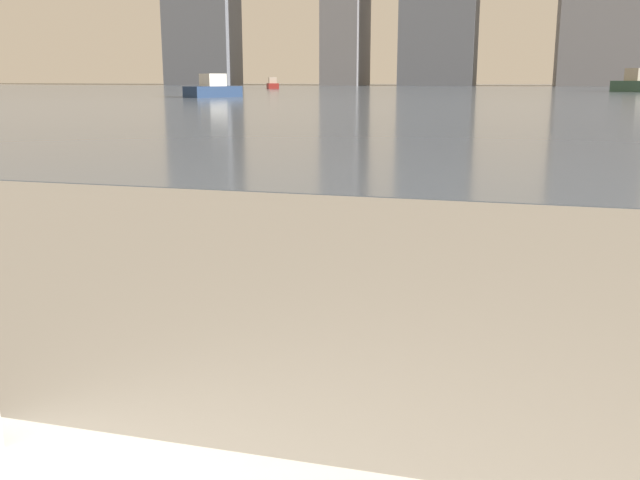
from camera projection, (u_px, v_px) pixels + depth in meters
name	position (u px, v px, depth m)	size (l,w,h in m)	color
harbor_water	(516.00, 93.00, 58.62)	(180.00, 110.00, 0.01)	slate
harbor_boat_1	(273.00, 85.00, 81.77)	(2.45, 3.57, 1.27)	maroon
harbor_boat_2	(637.00, 84.00, 61.99)	(4.01, 5.66, 2.02)	#335647
harbor_boat_3	(213.00, 89.00, 44.63)	(2.75, 4.06, 1.44)	navy
skyline_tower_0	(201.00, 2.00, 122.25)	(11.91, 7.32, 27.99)	slate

